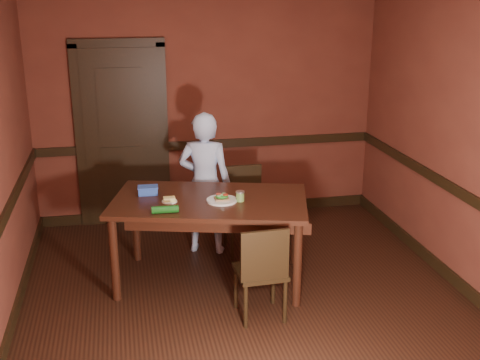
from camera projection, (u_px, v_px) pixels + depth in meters
name	position (u px, v px, depth m)	size (l,w,h in m)	color
floor	(248.00, 304.00, 5.34)	(4.00, 4.50, 0.01)	black
wall_back	(208.00, 107.00, 7.02)	(4.00, 0.02, 2.70)	maroon
wall_front	(350.00, 286.00, 2.83)	(4.00, 0.02, 2.70)	maroon
wall_right	(470.00, 146.00, 5.31)	(0.02, 4.50, 2.70)	maroon
dado_back	(208.00, 144.00, 7.15)	(4.00, 0.03, 0.10)	black
dado_left	(0.00, 227.00, 4.69)	(0.03, 4.50, 0.10)	black
dado_right	(462.00, 194.00, 5.44)	(0.03, 4.50, 0.10)	black
baseboard_back	(210.00, 210.00, 7.41)	(4.00, 0.03, 0.12)	black
baseboard_left	(13.00, 322.00, 4.95)	(0.03, 4.50, 0.12)	black
baseboard_right	(452.00, 277.00, 5.70)	(0.03, 4.50, 0.12)	black
door	(122.00, 133.00, 6.88)	(1.05, 0.07, 2.20)	black
dining_table	(210.00, 240.00, 5.65)	(1.77, 1.00, 0.83)	black
chair_far	(245.00, 211.00, 6.28)	(0.42, 0.42, 0.90)	black
chair_near	(260.00, 270.00, 5.04)	(0.40, 0.40, 0.85)	black
person	(205.00, 184.00, 6.21)	(0.55, 0.36, 1.50)	#B9D0F4
sandwich_plate	(222.00, 199.00, 5.45)	(0.28, 0.28, 0.07)	white
sauce_jar	(240.00, 196.00, 5.45)	(0.08, 0.08, 0.09)	olive
cheese_saucer	(169.00, 200.00, 5.44)	(0.14, 0.14, 0.04)	white
food_tub	(148.00, 190.00, 5.63)	(0.19, 0.14, 0.08)	blue
wrapped_veg	(165.00, 209.00, 5.17)	(0.06, 0.06, 0.23)	#145114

